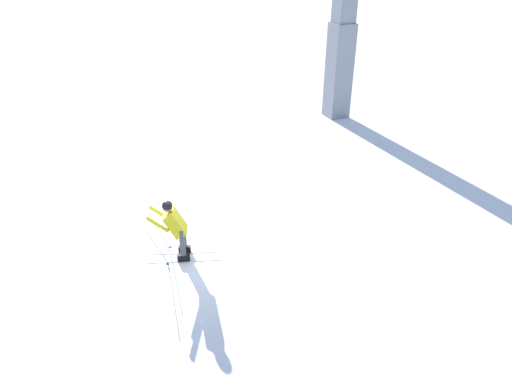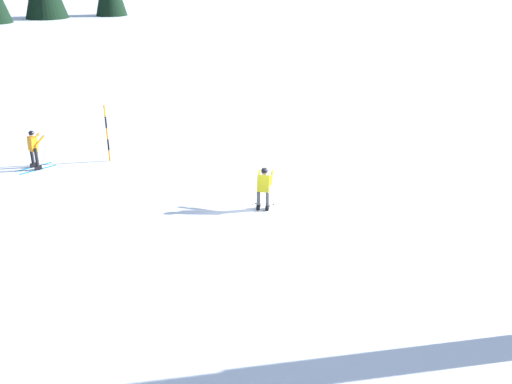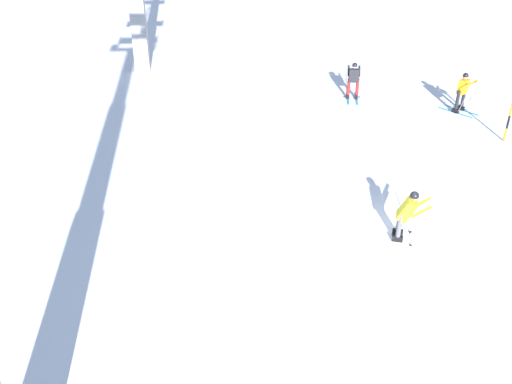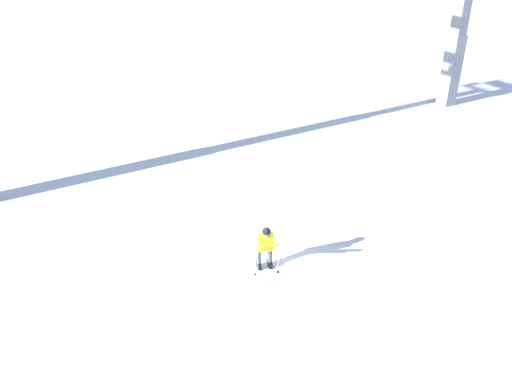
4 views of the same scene
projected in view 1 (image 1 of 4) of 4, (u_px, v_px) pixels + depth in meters
name	position (u px, v px, depth m)	size (l,w,h in m)	color
ground_plane	(185.00, 242.00, 11.19)	(260.00, 260.00, 0.00)	white
skier_carving_main	(175.00, 226.00, 10.27)	(1.01, 1.66, 1.60)	white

